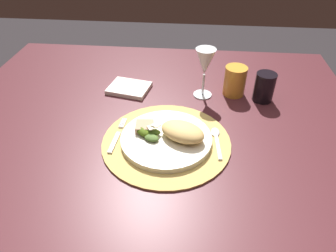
% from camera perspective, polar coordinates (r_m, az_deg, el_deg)
% --- Properties ---
extents(ground_plane, '(6.00, 6.00, 0.00)m').
position_cam_1_polar(ground_plane, '(1.52, -1.76, -21.77)').
color(ground_plane, '#282426').
extents(dining_table, '(1.31, 1.05, 0.75)m').
position_cam_1_polar(dining_table, '(1.05, -2.37, -5.18)').
color(dining_table, '#4C2026').
rests_on(dining_table, ground).
extents(placemat, '(0.36, 0.36, 0.01)m').
position_cam_1_polar(placemat, '(0.85, -0.31, -2.94)').
color(placemat, tan).
rests_on(placemat, dining_table).
extents(dinner_plate, '(0.25, 0.25, 0.02)m').
position_cam_1_polar(dinner_plate, '(0.85, -0.32, -2.38)').
color(dinner_plate, '#ECE8CE').
rests_on(dinner_plate, placemat).
extents(pasta_serving, '(0.15, 0.13, 0.04)m').
position_cam_1_polar(pasta_serving, '(0.83, 2.73, -1.05)').
color(pasta_serving, '#E6BB6B').
rests_on(pasta_serving, dinner_plate).
extents(salad_greens, '(0.08, 0.07, 0.03)m').
position_cam_1_polar(salad_greens, '(0.84, -3.83, -1.24)').
color(salad_greens, '#4B6A2B').
rests_on(salad_greens, dinner_plate).
extents(bread_piece, '(0.05, 0.05, 0.02)m').
position_cam_1_polar(bread_piece, '(0.86, -4.41, -0.13)').
color(bread_piece, tan).
rests_on(bread_piece, dinner_plate).
extents(fork, '(0.02, 0.16, 0.00)m').
position_cam_1_polar(fork, '(0.88, -9.51, -1.93)').
color(fork, silver).
rests_on(fork, placemat).
extents(spoon, '(0.03, 0.13, 0.01)m').
position_cam_1_polar(spoon, '(0.87, 8.99, -2.12)').
color(spoon, silver).
rests_on(spoon, placemat).
extents(napkin, '(0.16, 0.13, 0.01)m').
position_cam_1_polar(napkin, '(1.09, -7.27, 7.04)').
color(napkin, white).
rests_on(napkin, dining_table).
extents(wine_glass, '(0.07, 0.07, 0.17)m').
position_cam_1_polar(wine_glass, '(1.01, 6.91, 11.47)').
color(wine_glass, silver).
rests_on(wine_glass, dining_table).
extents(amber_tumbler, '(0.07, 0.07, 0.10)m').
position_cam_1_polar(amber_tumbler, '(1.07, 12.36, 8.23)').
color(amber_tumbler, gold).
rests_on(amber_tumbler, dining_table).
extents(dark_tumbler, '(0.07, 0.07, 0.10)m').
position_cam_1_polar(dark_tumbler, '(1.06, 17.54, 6.94)').
color(dark_tumbler, black).
rests_on(dark_tumbler, dining_table).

